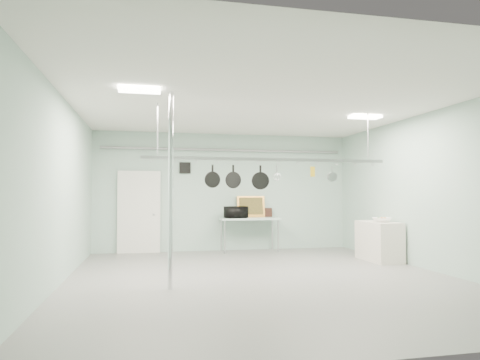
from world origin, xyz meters
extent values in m
plane|color=gray|center=(0.00, 0.00, 0.00)|extent=(8.00, 8.00, 0.00)
cube|color=silver|center=(0.00, 0.00, 3.19)|extent=(7.00, 8.00, 0.02)
cube|color=#9FBFB1|center=(0.00, 3.99, 1.60)|extent=(7.00, 0.02, 3.20)
cube|color=#9FBFB1|center=(3.49, 0.00, 1.60)|extent=(0.02, 8.00, 3.20)
cube|color=silver|center=(-2.30, 3.94, 1.05)|extent=(1.10, 0.10, 2.20)
cube|color=black|center=(-1.10, 3.97, 2.25)|extent=(0.30, 0.04, 0.30)
cylinder|color=gray|center=(0.00, 3.90, 2.75)|extent=(6.60, 0.07, 0.07)
cylinder|color=silver|center=(-1.70, -0.60, 1.60)|extent=(0.08, 0.08, 3.20)
cube|color=#AAC8BB|center=(0.60, 3.60, 0.88)|extent=(1.60, 0.70, 0.05)
cylinder|color=#B7B7BC|center=(-0.12, 3.32, 0.43)|extent=(0.04, 0.04, 0.86)
cylinder|color=#B7B7BC|center=(-0.12, 3.88, 0.43)|extent=(0.04, 0.04, 0.86)
cylinder|color=#B7B7BC|center=(1.32, 3.32, 0.43)|extent=(0.04, 0.04, 0.86)
cylinder|color=#B7B7BC|center=(1.32, 3.88, 0.43)|extent=(0.04, 0.04, 0.86)
cube|color=silver|center=(3.15, 1.40, 0.45)|extent=(0.60, 1.20, 0.90)
cube|color=#B7B7BC|center=(0.20, 0.30, 2.20)|extent=(4.80, 0.06, 0.06)
cylinder|color=#B7B7BC|center=(-1.90, 0.30, 2.70)|extent=(0.02, 0.02, 0.94)
cylinder|color=#B7B7BC|center=(2.30, 0.30, 2.70)|extent=(0.02, 0.02, 0.94)
cube|color=white|center=(-2.20, -0.80, 3.16)|extent=(0.65, 0.30, 0.05)
cube|color=white|center=(2.40, 0.60, 3.16)|extent=(0.65, 0.30, 0.05)
imported|color=black|center=(0.21, 3.49, 1.06)|extent=(0.62, 0.48, 0.31)
cylinder|color=white|center=(0.46, 3.53, 1.01)|extent=(0.18, 0.18, 0.22)
cube|color=gold|center=(0.71, 3.90, 1.20)|extent=(0.78, 0.14, 0.58)
cube|color=black|center=(1.17, 3.90, 1.03)|extent=(0.31, 0.10, 0.25)
imported|color=white|center=(3.13, 1.23, 0.95)|extent=(0.54, 0.54, 0.10)
camera|label=1|loc=(-2.04, -7.60, 1.52)|focal=32.00mm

